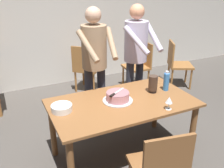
% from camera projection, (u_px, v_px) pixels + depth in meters
% --- Properties ---
extents(ground_plane, '(14.00, 14.00, 0.00)m').
position_uv_depth(ground_plane, '(122.00, 155.00, 3.14)').
color(ground_plane, '#4C4742').
extents(back_wall, '(10.00, 0.12, 2.70)m').
position_uv_depth(back_wall, '(59.00, 16.00, 4.80)').
color(back_wall, beige).
rests_on(back_wall, ground_plane).
extents(main_dining_table, '(1.63, 0.90, 0.75)m').
position_uv_depth(main_dining_table, '(122.00, 110.00, 2.89)').
color(main_dining_table, brown).
rests_on(main_dining_table, ground_plane).
extents(cake_on_platter, '(0.34, 0.34, 0.11)m').
position_uv_depth(cake_on_platter, '(118.00, 97.00, 2.84)').
color(cake_on_platter, silver).
rests_on(cake_on_platter, main_dining_table).
extents(cake_knife, '(0.24, 0.16, 0.02)m').
position_uv_depth(cake_knife, '(114.00, 94.00, 2.76)').
color(cake_knife, silver).
rests_on(cake_knife, cake_on_platter).
extents(plate_stack, '(0.22, 0.22, 0.07)m').
position_uv_depth(plate_stack, '(62.00, 108.00, 2.64)').
color(plate_stack, white).
rests_on(plate_stack, main_dining_table).
extents(wine_glass_near, '(0.08, 0.08, 0.14)m').
position_uv_depth(wine_glass_near, '(169.00, 100.00, 2.65)').
color(wine_glass_near, silver).
rests_on(wine_glass_near, main_dining_table).
extents(water_bottle, '(0.07, 0.07, 0.25)m').
position_uv_depth(water_bottle, '(166.00, 81.00, 3.09)').
color(water_bottle, '#387AC6').
rests_on(water_bottle, main_dining_table).
extents(hurricane_lamp, '(0.11, 0.11, 0.21)m').
position_uv_depth(hurricane_lamp, '(153.00, 84.00, 3.04)').
color(hurricane_lamp, black).
rests_on(hurricane_lamp, main_dining_table).
extents(person_cutting_cake, '(0.47, 0.56, 1.72)m').
position_uv_depth(person_cutting_cake, '(95.00, 59.00, 3.24)').
color(person_cutting_cake, '#2D2D38').
rests_on(person_cutting_cake, ground_plane).
extents(person_standing_beside, '(0.46, 0.57, 1.72)m').
position_uv_depth(person_standing_beside, '(136.00, 52.00, 3.51)').
color(person_standing_beside, '#2D2D38').
rests_on(person_standing_beside, ground_plane).
extents(chair_near_side, '(0.51, 0.51, 0.90)m').
position_uv_depth(chair_near_side, '(160.00, 168.00, 2.24)').
color(chair_near_side, brown).
rests_on(chair_near_side, ground_plane).
extents(background_chair_0, '(0.46, 0.46, 0.90)m').
position_uv_depth(background_chair_0, '(140.00, 64.00, 4.87)').
color(background_chair_0, '#9E6633').
rests_on(background_chair_0, ground_plane).
extents(background_chair_1, '(0.62, 0.62, 0.90)m').
position_uv_depth(background_chair_1, '(86.00, 67.00, 4.70)').
color(background_chair_1, '#9E6633').
rests_on(background_chair_1, ground_plane).
extents(background_chair_2, '(0.59, 0.59, 0.90)m').
position_uv_depth(background_chair_2, '(177.00, 62.00, 4.94)').
color(background_chair_2, '#9E6633').
rests_on(background_chair_2, ground_plane).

